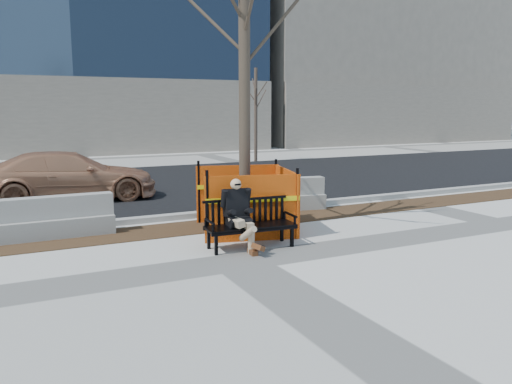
# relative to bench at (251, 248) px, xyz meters

# --- Properties ---
(ground) EXTENTS (120.00, 120.00, 0.00)m
(ground) POSITION_rel_bench_xyz_m (-0.55, -0.67, 0.00)
(ground) COLOR beige
(ground) RESTS_ON ground
(mulch_strip) EXTENTS (40.00, 1.20, 0.02)m
(mulch_strip) POSITION_rel_bench_xyz_m (-0.55, 1.93, 0.00)
(mulch_strip) COLOR #47301C
(mulch_strip) RESTS_ON ground
(asphalt_street) EXTENTS (60.00, 10.40, 0.01)m
(asphalt_street) POSITION_rel_bench_xyz_m (-0.55, 8.13, 0.00)
(asphalt_street) COLOR black
(asphalt_street) RESTS_ON ground
(curb) EXTENTS (60.00, 0.25, 0.12)m
(curb) POSITION_rel_bench_xyz_m (-0.55, 2.88, 0.06)
(curb) COLOR #9E9B93
(curb) RESTS_ON ground
(bench) EXTENTS (1.68, 0.70, 0.87)m
(bench) POSITION_rel_bench_xyz_m (0.00, 0.00, 0.00)
(bench) COLOR black
(bench) RESTS_ON ground
(seated_man) EXTENTS (0.59, 0.92, 1.24)m
(seated_man) POSITION_rel_bench_xyz_m (-0.22, 0.06, 0.00)
(seated_man) COLOR black
(seated_man) RESTS_ON ground
(tree_fence) EXTENTS (3.31, 3.31, 6.79)m
(tree_fence) POSITION_rel_bench_xyz_m (0.46, 1.23, 0.00)
(tree_fence) COLOR #EE500E
(tree_fence) RESTS_ON ground
(sedan) EXTENTS (4.70, 2.25, 1.32)m
(sedan) POSITION_rel_bench_xyz_m (-2.34, 6.44, 0.00)
(sedan) COLOR #AF7553
(sedan) RESTS_ON ground
(jersey_barrier_left) EXTENTS (2.83, 0.59, 0.81)m
(jersey_barrier_left) POSITION_rel_bench_xyz_m (-3.38, 2.34, 0.00)
(jersey_barrier_left) COLOR gray
(jersey_barrier_left) RESTS_ON ground
(jersey_barrier_right) EXTENTS (2.83, 1.01, 0.80)m
(jersey_barrier_right) POSITION_rel_bench_xyz_m (1.83, 2.81, 0.00)
(jersey_barrier_right) COLOR gray
(jersey_barrier_right) RESTS_ON ground
(far_tree_right) EXTENTS (1.84, 1.84, 4.59)m
(far_tree_right) POSITION_rel_bench_xyz_m (6.60, 13.31, 0.00)
(far_tree_right) COLOR #4F3F33
(far_tree_right) RESTS_ON ground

